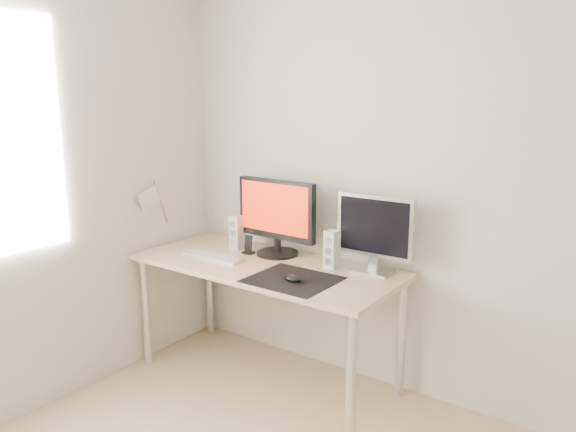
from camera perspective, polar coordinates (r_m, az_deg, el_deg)
The scene contains 11 objects.
wall_back at distance 3.05m, azimuth 16.04°, elevation 3.35°, with size 3.50×3.50×0.00m, color silver.
mousepad at distance 3.01m, azimuth 0.46°, elevation -6.47°, with size 0.45×0.40×0.00m, color black.
mouse at distance 2.97m, azimuth 0.45°, elevation -6.34°, with size 0.10×0.06×0.04m, color black.
desk at distance 3.32m, azimuth -2.24°, elevation -6.12°, with size 1.60×0.70×0.73m.
main_monitor at distance 3.40m, azimuth -1.18°, elevation 0.16°, with size 0.55×0.27×0.47m.
second_monitor at distance 3.10m, azimuth 8.83°, elevation -1.43°, with size 0.45×0.16×0.43m.
speaker_left at distance 3.58m, azimuth -5.19°, elevation -1.65°, with size 0.07×0.08×0.22m.
speaker_right at distance 3.19m, azimuth 4.47°, elevation -3.41°, with size 0.07×0.08×0.22m.
keyboard at distance 3.42m, azimuth -7.68°, elevation -4.13°, with size 0.42×0.13×0.02m.
phone_dock at distance 3.48m, azimuth -4.04°, elevation -3.27°, with size 0.07×0.06×0.12m.
pennant at distance 3.65m, azimuth -13.55°, elevation 1.69°, with size 0.01×0.23×0.29m.
Camera 1 is at (1.00, -1.10, 1.71)m, focal length 35.00 mm.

